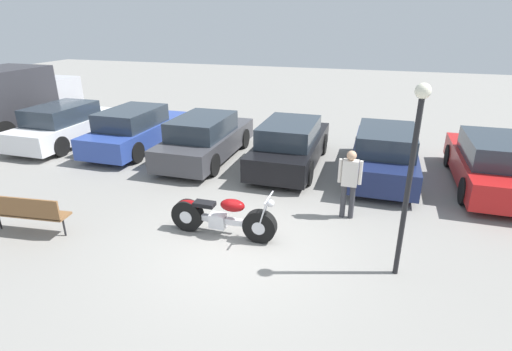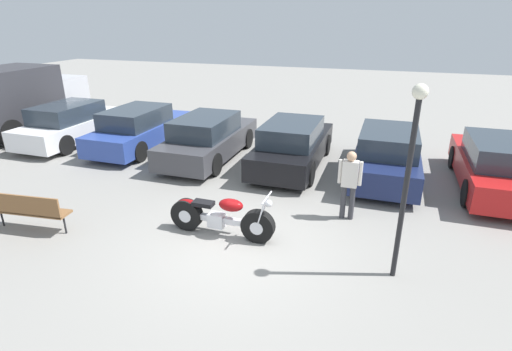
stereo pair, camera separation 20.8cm
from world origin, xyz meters
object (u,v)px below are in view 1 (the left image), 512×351
at_px(park_bench, 25,211).
at_px(lamp_post, 413,158).
at_px(parked_car_black, 290,145).
at_px(parked_car_navy, 384,153).
at_px(parked_car_blue, 136,129).
at_px(person_standing, 349,179).
at_px(parked_car_dark_grey, 205,139).
at_px(delivery_truck, 4,99).
at_px(motorcycle, 222,217).
at_px(parked_car_white, 67,125).
at_px(parked_car_red, 492,164).

relative_size(park_bench, lamp_post, 0.53).
distance_m(parked_car_black, parked_car_navy, 2.73).
bearing_deg(lamp_post, parked_car_black, 121.85).
bearing_deg(parked_car_blue, person_standing, -22.72).
height_order(parked_car_dark_grey, park_bench, parked_car_dark_grey).
bearing_deg(delivery_truck, park_bench, -41.04).
distance_m(parked_car_blue, parked_car_black, 5.45).
bearing_deg(parked_car_black, motorcycle, -95.52).
xyz_separation_m(parked_car_white, parked_car_red, (13.63, -0.05, 0.00)).
distance_m(delivery_truck, park_bench, 8.80).
relative_size(motorcycle, person_standing, 1.43).
bearing_deg(parked_car_white, lamp_post, -23.41).
distance_m(parked_car_white, lamp_post, 12.30).
height_order(parked_car_white, person_standing, person_standing).
relative_size(delivery_truck, lamp_post, 1.68).
distance_m(parked_car_white, parked_car_blue, 2.73).
distance_m(parked_car_black, parked_car_red, 5.45).
xyz_separation_m(parked_car_navy, park_bench, (-7.06, -5.73, -0.13)).
relative_size(parked_car_dark_grey, delivery_truck, 0.79).
height_order(parked_car_navy, delivery_truck, delivery_truck).
xyz_separation_m(motorcycle, lamp_post, (3.46, -0.34, 1.76)).
distance_m(motorcycle, park_bench, 4.07).
xyz_separation_m(parked_car_white, parked_car_blue, (2.73, 0.19, 0.00)).
relative_size(parked_car_blue, person_standing, 2.80).
xyz_separation_m(parked_car_black, person_standing, (1.98, -2.95, 0.27)).
bearing_deg(parked_car_white, parked_car_black, 0.16).
xyz_separation_m(parked_car_dark_grey, park_bench, (-1.61, -5.55, -0.13)).
distance_m(motorcycle, parked_car_navy, 5.56).
xyz_separation_m(park_bench, person_standing, (6.31, 2.75, 0.40)).
height_order(parked_car_blue, person_standing, person_standing).
height_order(parked_car_dark_grey, delivery_truck, delivery_truck).
distance_m(parked_car_black, person_standing, 3.56).
relative_size(motorcycle, parked_car_blue, 0.51).
xyz_separation_m(parked_car_blue, parked_car_dark_grey, (2.73, -0.32, 0.00)).
relative_size(parked_car_white, person_standing, 2.80).
xyz_separation_m(parked_car_blue, lamp_post, (8.48, -5.03, 1.51)).
bearing_deg(park_bench, parked_car_navy, 39.05).
bearing_deg(parked_car_navy, parked_car_black, -179.51).
distance_m(parked_car_white, parked_car_black, 8.18).
xyz_separation_m(motorcycle, parked_car_black, (0.44, 4.54, 0.26)).
distance_m(parked_car_white, delivery_truck, 2.86).
height_order(motorcycle, parked_car_white, parked_car_white).
relative_size(parked_car_dark_grey, parked_car_black, 1.00).
relative_size(motorcycle, park_bench, 1.28).
distance_m(parked_car_black, lamp_post, 5.93).
bearing_deg(parked_car_dark_grey, delivery_truck, 178.57).
height_order(motorcycle, parked_car_black, parked_car_black).
bearing_deg(person_standing, parked_car_navy, 75.94).
relative_size(parked_car_dark_grey, parked_car_navy, 1.00).
bearing_deg(parked_car_blue, parked_car_black, -1.71).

